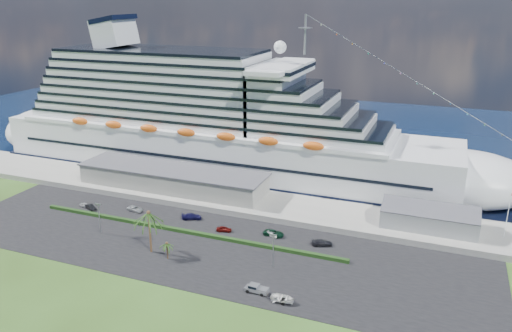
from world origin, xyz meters
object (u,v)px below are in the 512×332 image
at_px(cruise_ship, 215,125).
at_px(parked_car_3, 192,216).
at_px(boat_trailer, 282,298).
at_px(pickup_truck, 256,288).

distance_m(cruise_ship, parked_car_3, 44.34).
xyz_separation_m(cruise_ship, parked_car_3, (11.70, -39.76, -15.78)).
relative_size(cruise_ship, parked_car_3, 34.94).
relative_size(parked_car_3, boat_trailer, 0.94).
bearing_deg(parked_car_3, boat_trailer, -153.45).
relative_size(cruise_ship, pickup_truck, 36.98).
distance_m(parked_car_3, pickup_truck, 40.71).
bearing_deg(parked_car_3, pickup_truck, -157.32).
xyz_separation_m(cruise_ship, boat_trailer, (48.04, -68.64, -15.50)).
height_order(cruise_ship, boat_trailer, cruise_ship).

